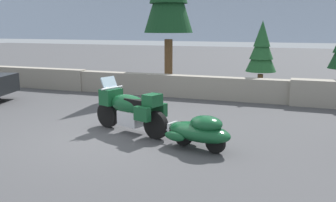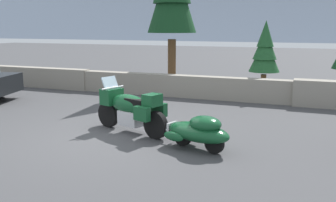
% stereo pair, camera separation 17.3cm
% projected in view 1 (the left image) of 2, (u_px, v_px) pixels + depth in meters
% --- Properties ---
extents(ground_plane, '(80.00, 80.00, 0.00)m').
position_uv_depth(ground_plane, '(107.00, 136.00, 8.93)').
color(ground_plane, '#424244').
extents(stone_guard_wall, '(24.00, 0.59, 0.88)m').
position_uv_depth(stone_guard_wall, '(189.00, 86.00, 13.64)').
color(stone_guard_wall, gray).
rests_on(stone_guard_wall, ground).
extents(distant_ridgeline, '(240.00, 80.00, 16.00)m').
position_uv_depth(distant_ridgeline, '(287.00, 5.00, 95.37)').
color(distant_ridgeline, '#99A8BF').
rests_on(distant_ridgeline, ground).
extents(touring_motorcycle, '(2.23, 1.18, 1.33)m').
position_uv_depth(touring_motorcycle, '(130.00, 108.00, 9.10)').
color(touring_motorcycle, black).
rests_on(touring_motorcycle, ground).
extents(car_shaped_trailer, '(2.20, 1.15, 0.76)m').
position_uv_depth(car_shaped_trailer, '(199.00, 131.00, 7.89)').
color(car_shaped_trailer, black).
rests_on(car_shaped_trailer, ground).
extents(pine_tree_secondary, '(1.14, 1.14, 2.81)m').
position_uv_depth(pine_tree_secondary, '(262.00, 49.00, 13.84)').
color(pine_tree_secondary, brown).
rests_on(pine_tree_secondary, ground).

